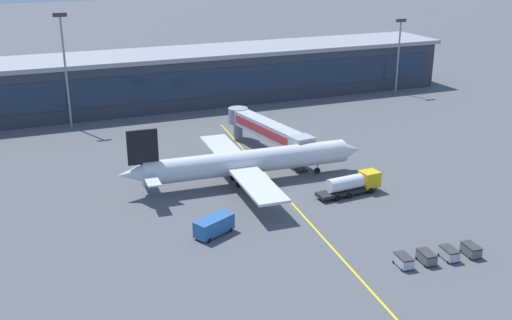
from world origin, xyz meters
The scene contains 13 objects.
ground_plane centered at (0.00, 0.00, 0.00)m, with size 700.00×700.00×0.00m, color #515459.
apron_lead_in_line centered at (2.20, 2.00, 0.00)m, with size 0.30×80.00×0.01m, color yellow.
terminal_building centered at (-11.06, 64.04, 6.29)m, with size 167.79×18.46×12.54m.
main_airliner centered at (-1.52, 8.37, 3.62)m, with size 41.73×33.14×10.77m.
jet_bridge centered at (7.37, 21.15, 4.67)m, with size 7.52×25.37×6.33m.
fuel_tanker centered at (12.16, -2.48, 1.75)m, with size 10.96×3.34×3.25m.
lavatory_truck centered at (-12.58, -7.75, 1.42)m, with size 6.22×4.66×2.50m.
baggage_cart_0 centered at (6.26, -24.59, 0.78)m, with size 1.84×2.78×1.48m.
baggage_cart_1 centered at (9.45, -24.89, 0.78)m, with size 1.84×2.78×1.48m.
baggage_cart_2 centered at (12.63, -25.19, 0.78)m, with size 1.84×2.78×1.48m.
baggage_cart_3 centered at (15.82, -25.49, 0.78)m, with size 1.84×2.78×1.48m.
apron_light_mast_0 centered at (-24.67, 52.08, 14.00)m, with size 2.80×0.50×24.01m.
apron_light_mast_1 centered at (57.57, 52.08, 11.47)m, with size 2.80×0.50×19.16m.
Camera 1 is at (-35.31, -78.72, 37.62)m, focal length 42.73 mm.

